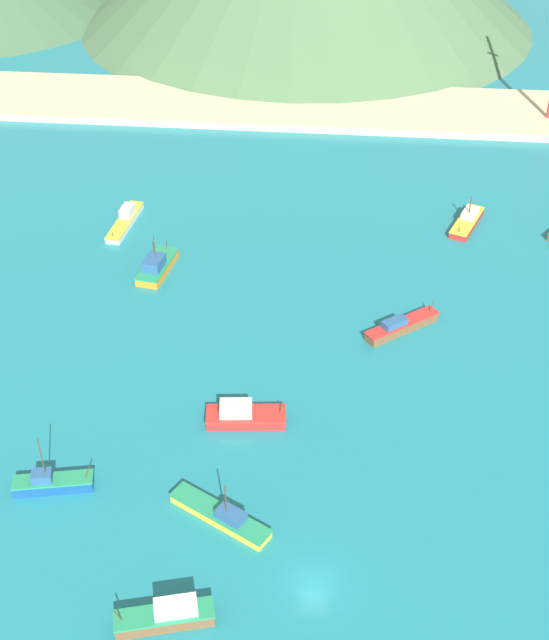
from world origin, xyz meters
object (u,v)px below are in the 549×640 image
(fishing_boat_11, at_px, (157,266))
(fishing_boat_13, at_px, (52,483))
(fishing_boat_5, at_px, (222,516))
(fishing_boat_6, at_px, (467,221))
(fishing_boat_4, at_px, (244,415))
(fishing_boat_3, at_px, (125,220))
(fishing_boat_2, at_px, (167,616))
(fishing_boat_9, at_px, (401,326))

(fishing_boat_11, relative_size, fishing_boat_13, 1.13)
(fishing_boat_5, height_order, fishing_boat_6, fishing_boat_5)
(fishing_boat_4, bearing_deg, fishing_boat_3, 119.07)
(fishing_boat_3, height_order, fishing_boat_13, fishing_boat_13)
(fishing_boat_2, relative_size, fishing_boat_9, 0.95)
(fishing_boat_4, bearing_deg, fishing_boat_9, 45.96)
(fishing_boat_2, bearing_deg, fishing_boat_4, 82.19)
(fishing_boat_4, distance_m, fishing_boat_9, 24.04)
(fishing_boat_6, bearing_deg, fishing_boat_2, -113.96)
(fishing_boat_2, distance_m, fishing_boat_11, 52.88)
(fishing_boat_2, relative_size, fishing_boat_5, 0.84)
(fishing_boat_5, xyz_separation_m, fishing_boat_13, (-16.75, 2.37, 0.17))
(fishing_boat_2, distance_m, fishing_boat_3, 65.86)
(fishing_boat_11, bearing_deg, fishing_boat_13, -93.75)
(fishing_boat_2, xyz_separation_m, fishing_boat_6, (29.94, 67.37, -0.22))
(fishing_boat_6, distance_m, fishing_boat_11, 44.14)
(fishing_boat_9, height_order, fishing_boat_13, fishing_boat_13)
(fishing_boat_3, bearing_deg, fishing_boat_2, -73.99)
(fishing_boat_2, distance_m, fishing_boat_5, 11.59)
(fishing_boat_4, distance_m, fishing_boat_13, 20.39)
(fishing_boat_6, xyz_separation_m, fishing_boat_9, (-9.85, -25.53, 0.03))
(fishing_boat_4, xyz_separation_m, fishing_boat_6, (26.57, 42.81, -0.18))
(fishing_boat_4, relative_size, fishing_boat_5, 0.84)
(fishing_boat_4, height_order, fishing_boat_6, fishing_boat_6)
(fishing_boat_4, relative_size, fishing_boat_9, 0.95)
(fishing_boat_3, xyz_separation_m, fishing_boat_13, (4.37, -49.73, 0.11))
(fishing_boat_2, bearing_deg, fishing_boat_13, 135.47)
(fishing_boat_11, height_order, fishing_boat_13, fishing_boat_13)
(fishing_boat_4, xyz_separation_m, fishing_boat_5, (-0.42, -13.36, -0.26))
(fishing_boat_11, bearing_deg, fishing_boat_5, -70.58)
(fishing_boat_3, relative_size, fishing_boat_6, 1.18)
(fishing_boat_3, xyz_separation_m, fishing_boat_5, (21.12, -52.10, -0.06))
(fishing_boat_4, xyz_separation_m, fishing_boat_9, (16.71, 17.28, -0.15))
(fishing_boat_5, bearing_deg, fishing_boat_2, -104.77)
(fishing_boat_6, distance_m, fishing_boat_9, 27.36)
(fishing_boat_4, bearing_deg, fishing_boat_13, -147.38)
(fishing_boat_11, bearing_deg, fishing_boat_3, 120.51)
(fishing_boat_3, bearing_deg, fishing_boat_5, -67.93)
(fishing_boat_9, bearing_deg, fishing_boat_5, -119.21)
(fishing_boat_9, relative_size, fishing_boat_13, 1.15)
(fishing_boat_11, bearing_deg, fishing_boat_9, -17.36)
(fishing_boat_3, height_order, fishing_boat_11, fishing_boat_11)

